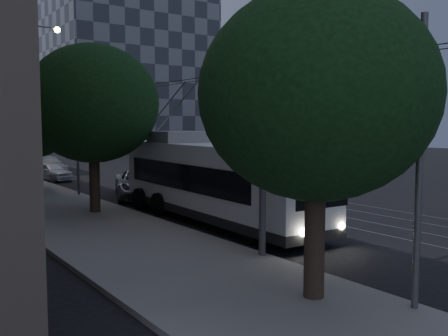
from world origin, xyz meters
name	(u,v)px	position (x,y,z in m)	size (l,w,h in m)	color
ground	(281,214)	(0.00, 0.00, 0.00)	(120.00, 120.00, 0.00)	black
tram_rails	(134,173)	(2.50, 20.00, 0.01)	(4.52, 90.00, 0.02)	#92939A
overhead_wires	(33,129)	(-4.97, 20.00, 3.47)	(2.23, 90.00, 6.00)	black
building_distant_right	(127,70)	(18.00, 55.00, 12.00)	(22.00, 18.00, 24.00)	#353B44
trolleybus	(213,180)	(-3.17, 0.48, 1.63)	(2.89, 11.92, 5.63)	silver
pickup_silver	(140,183)	(-2.70, 8.00, 0.74)	(2.44, 5.30, 1.47)	#9DA1A4
car_white_a	(51,171)	(-4.30, 18.51, 0.63)	(1.50, 3.72, 1.27)	white
car_white_b	(49,165)	(-2.90, 23.84, 0.66)	(1.84, 4.54, 1.32)	#B8B7BC
car_white_c	(35,161)	(-2.70, 28.70, 0.62)	(1.32, 3.79, 1.25)	silver
car_white_d	(20,159)	(-3.25, 31.67, 0.70)	(1.64, 4.08, 1.39)	silver
tree_0	(317,95)	(-6.50, -8.35, 4.46)	(4.96, 4.96, 6.71)	black
tree_1	(93,104)	(-6.50, 4.48, 4.69)	(5.50, 5.50, 7.18)	black
tree_2	(31,119)	(-7.00, 12.51, 4.13)	(4.77, 4.77, 6.28)	black
tree_3	(24,116)	(-6.50, 16.00, 4.34)	(3.84, 3.84, 6.10)	black
streetlamp_near	(275,44)	(-4.78, -5.05, 6.10)	(2.45, 0.44, 10.13)	#555557
streetlamp_far	(31,84)	(-4.77, 20.82, 6.63)	(2.66, 0.44, 11.12)	#555557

